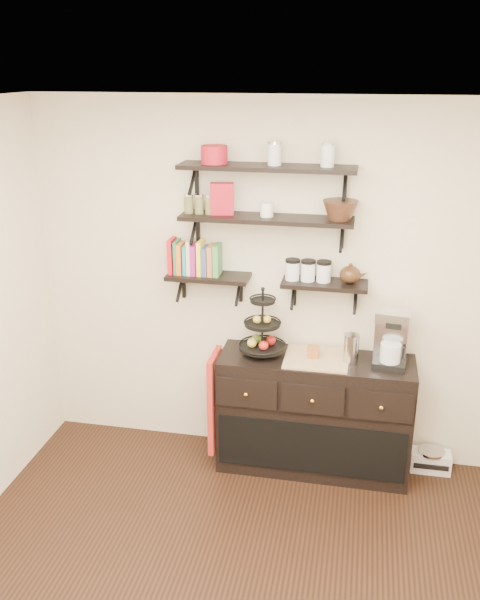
% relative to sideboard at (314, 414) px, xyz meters
% --- Properties ---
extents(ceiling, '(3.50, 3.50, 0.02)m').
position_rel_sideboard_xyz_m(ceiling, '(-0.40, -1.51, 2.25)').
color(ceiling, white).
rests_on(ceiling, back_wall).
extents(back_wall, '(3.50, 0.02, 2.70)m').
position_rel_sideboard_xyz_m(back_wall, '(-0.40, 0.24, 0.90)').
color(back_wall, beige).
rests_on(back_wall, ground).
extents(shelf_top, '(1.20, 0.27, 0.23)m').
position_rel_sideboard_xyz_m(shelf_top, '(-0.40, 0.10, 1.78)').
color(shelf_top, black).
rests_on(shelf_top, back_wall).
extents(shelf_mid, '(1.20, 0.27, 0.23)m').
position_rel_sideboard_xyz_m(shelf_mid, '(-0.40, 0.10, 1.43)').
color(shelf_mid, black).
rests_on(shelf_mid, back_wall).
extents(shelf_low_left, '(0.60, 0.25, 0.23)m').
position_rel_sideboard_xyz_m(shelf_low_left, '(-0.82, 0.12, 0.98)').
color(shelf_low_left, black).
rests_on(shelf_low_left, back_wall).
extents(shelf_low_right, '(0.60, 0.25, 0.23)m').
position_rel_sideboard_xyz_m(shelf_low_right, '(0.02, 0.12, 0.98)').
color(shelf_low_right, black).
rests_on(shelf_low_right, back_wall).
extents(cookbooks, '(0.36, 0.15, 0.26)m').
position_rel_sideboard_xyz_m(cookbooks, '(-0.90, 0.12, 1.11)').
color(cookbooks, red).
rests_on(cookbooks, shelf_low_left).
extents(glass_canisters, '(0.32, 0.10, 0.13)m').
position_rel_sideboard_xyz_m(glass_canisters, '(-0.10, 0.12, 1.06)').
color(glass_canisters, silver).
rests_on(glass_canisters, shelf_low_right).
extents(sideboard, '(1.40, 0.50, 0.92)m').
position_rel_sideboard_xyz_m(sideboard, '(0.00, 0.00, 0.00)').
color(sideboard, black).
rests_on(sideboard, floor).
extents(fruit_stand, '(0.34, 0.34, 0.50)m').
position_rel_sideboard_xyz_m(fruit_stand, '(-0.39, 0.00, 0.62)').
color(fruit_stand, black).
rests_on(fruit_stand, sideboard).
extents(candle, '(0.08, 0.08, 0.08)m').
position_rel_sideboard_xyz_m(candle, '(-0.03, 0.00, 0.50)').
color(candle, '#9B5623').
rests_on(candle, sideboard).
extents(coffee_maker, '(0.25, 0.24, 0.41)m').
position_rel_sideboard_xyz_m(coffee_maker, '(0.51, 0.03, 0.64)').
color(coffee_maker, black).
rests_on(coffee_maker, sideboard).
extents(thermal_carafe, '(0.11, 0.11, 0.22)m').
position_rel_sideboard_xyz_m(thermal_carafe, '(0.24, -0.02, 0.56)').
color(thermal_carafe, silver).
rests_on(thermal_carafe, sideboard).
extents(apron, '(0.04, 0.32, 0.76)m').
position_rel_sideboard_xyz_m(apron, '(-0.73, -0.10, 0.09)').
color(apron, maroon).
rests_on(apron, sideboard).
extents(radio, '(0.29, 0.20, 0.18)m').
position_rel_sideboard_xyz_m(radio, '(0.88, 0.12, -0.37)').
color(radio, silver).
rests_on(radio, floor).
extents(recipe_box, '(0.17, 0.09, 0.22)m').
position_rel_sideboard_xyz_m(recipe_box, '(-0.71, 0.10, 1.56)').
color(recipe_box, '#A81322').
rests_on(recipe_box, shelf_mid).
extents(walnut_bowl, '(0.24, 0.24, 0.13)m').
position_rel_sideboard_xyz_m(walnut_bowl, '(0.10, 0.10, 1.51)').
color(walnut_bowl, black).
rests_on(walnut_bowl, shelf_mid).
extents(ramekins, '(0.09, 0.09, 0.10)m').
position_rel_sideboard_xyz_m(ramekins, '(-0.39, 0.10, 1.50)').
color(ramekins, white).
rests_on(ramekins, shelf_mid).
extents(teapot, '(0.23, 0.19, 0.15)m').
position_rel_sideboard_xyz_m(teapot, '(0.20, 0.12, 1.07)').
color(teapot, '#362010').
rests_on(teapot, shelf_low_right).
extents(red_pot, '(0.18, 0.18, 0.12)m').
position_rel_sideboard_xyz_m(red_pot, '(-0.76, 0.10, 1.86)').
color(red_pot, '#A81322').
rests_on(red_pot, shelf_top).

